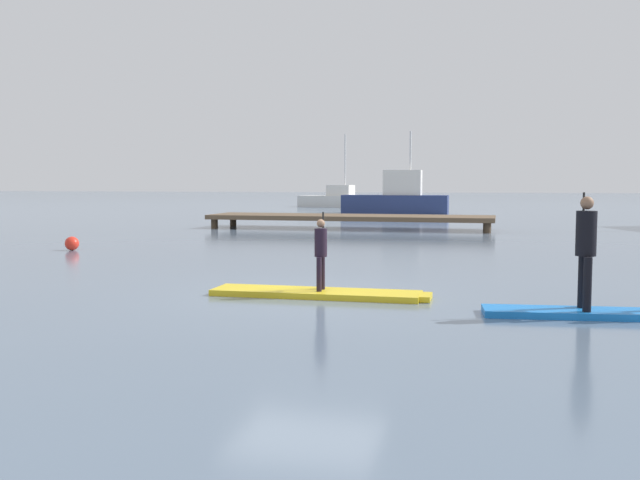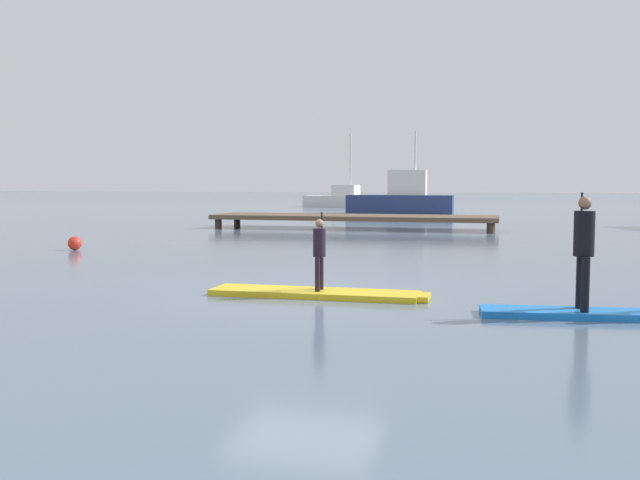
# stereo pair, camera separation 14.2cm
# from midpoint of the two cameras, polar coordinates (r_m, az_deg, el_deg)

# --- Properties ---
(ground_plane) EXTENTS (240.00, 240.00, 0.00)m
(ground_plane) POSITION_cam_midpoint_polar(r_m,az_deg,el_deg) (12.08, -0.85, -4.45)
(ground_plane) COLOR slate
(paddleboard_near) EXTENTS (3.68, 0.87, 0.10)m
(paddleboard_near) POSITION_cam_midpoint_polar(r_m,az_deg,el_deg) (12.01, 0.22, -4.26)
(paddleboard_near) COLOR gold
(paddleboard_near) RESTS_ON ground
(paddler_child_solo) EXTENTS (0.21, 0.41, 1.31)m
(paddler_child_solo) POSITION_cam_midpoint_polar(r_m,az_deg,el_deg) (11.93, 0.30, -0.82)
(paddler_child_solo) COLOR black
(paddler_child_solo) RESTS_ON paddleboard_near
(paddleboard_far) EXTENTS (3.51, 1.00, 0.10)m
(paddleboard_far) POSITION_cam_midpoint_polar(r_m,az_deg,el_deg) (10.93, 22.12, -5.50)
(paddleboard_far) COLOR blue
(paddleboard_far) RESTS_ON ground
(paddler_adult) EXTENTS (0.31, 0.51, 1.66)m
(paddler_adult) POSITION_cam_midpoint_polar(r_m,az_deg,el_deg) (10.74, 20.60, -0.39)
(paddler_adult) COLOR black
(paddler_adult) RESTS_ON paddleboard_far
(fishing_boat_green_midground) EXTENTS (6.43, 1.47, 4.96)m
(fishing_boat_green_midground) POSITION_cam_midpoint_polar(r_m,az_deg,el_deg) (43.87, 6.60, 3.28)
(fishing_boat_green_midground) COLOR navy
(fishing_boat_green_midground) RESTS_ON ground
(motor_boat_small_navy) EXTENTS (6.18, 2.94, 5.50)m
(motor_boat_small_navy) POSITION_cam_midpoint_polar(r_m,az_deg,el_deg) (54.66, 1.91, 3.25)
(motor_boat_small_navy) COLOR silver
(motor_boat_small_navy) RESTS_ON ground
(floating_dock) EXTENTS (11.55, 2.73, 0.56)m
(floating_dock) POSITION_cam_midpoint_polar(r_m,az_deg,el_deg) (29.22, 2.81, 1.80)
(floating_dock) COLOR brown
(floating_dock) RESTS_ON ground
(mooring_buoy_near) EXTENTS (0.39, 0.39, 0.39)m
(mooring_buoy_near) POSITION_cam_midpoint_polar(r_m,az_deg,el_deg) (21.22, -18.75, -0.25)
(mooring_buoy_near) COLOR red
(mooring_buoy_near) RESTS_ON ground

